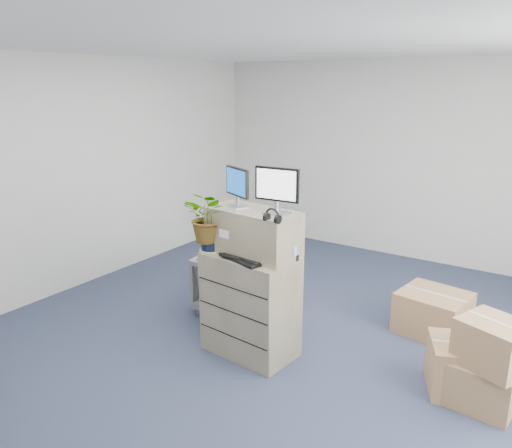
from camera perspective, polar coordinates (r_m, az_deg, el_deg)
The scene contains 16 objects.
ground at distance 4.79m, azimuth 2.16°, elevation -15.20°, with size 7.00×7.00×0.00m, color #2A314C.
wall_back at distance 7.41m, azimuth 16.84°, elevation 6.86°, with size 6.00×0.02×2.80m, color beige.
filing_cabinet_lower at distance 4.69m, azimuth -0.65°, elevation -9.19°, with size 0.83×0.51×0.97m, color gray.
filing_cabinet_upper at distance 4.47m, azimuth -0.30°, elevation -0.94°, with size 0.83×0.42×0.42m, color gray.
monitor_left at distance 4.48m, azimuth -2.16°, elevation 4.48°, with size 0.34×0.20×0.36m.
monitor_right at distance 4.24m, azimuth 2.38°, elevation 4.14°, with size 0.41×0.17×0.40m.
headphones at distance 4.06m, azimuth 1.88°, elevation 0.91°, with size 0.14×0.14×0.02m, color black.
keyboard at distance 4.39m, azimuth -1.48°, elevation -3.96°, with size 0.47×0.20×0.02m, color black.
mouse at distance 4.25m, azimuth 2.28°, elevation -4.60°, with size 0.08×0.05×0.03m, color silver.
water_bottle at distance 4.42m, azimuth 0.37°, elevation -2.17°, with size 0.07×0.07×0.26m, color #93969B.
phone_dock at distance 4.53m, azimuth -0.95°, elevation -2.96°, with size 0.06×0.05×0.12m.
external_drive at distance 4.39m, azimuth 3.48°, elevation -3.76°, with size 0.18×0.14×0.05m, color black.
tissue_box at distance 4.37m, azimuth 3.33°, elevation -2.89°, with size 0.22×0.11×0.08m, color #42A4E2.
potted_plant at distance 4.56m, azimuth -5.34°, elevation 0.06°, with size 0.45×0.50×0.46m.
office_chair at distance 5.57m, azimuth -2.43°, elevation -6.30°, with size 0.72×0.67×0.74m, color slate.
cardboard_boxes at distance 4.82m, azimuth 22.23°, elevation -12.58°, with size 1.35×1.65×0.74m.
Camera 1 is at (2.14, -3.50, 2.46)m, focal length 35.00 mm.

